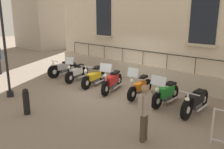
{
  "coord_description": "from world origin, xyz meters",
  "views": [
    {
      "loc": [
        7.45,
        6.92,
        3.45
      ],
      "look_at": [
        -0.06,
        0.0,
        0.8
      ],
      "focal_mm": 37.91,
      "sensor_mm": 36.0,
      "label": 1
    }
  ],
  "objects_px": {
    "motorcycle_green": "(166,93)",
    "pedestrian_walking": "(144,110)",
    "motorcycle_orange": "(140,87)",
    "bollard": "(26,101)",
    "motorcycle_white": "(77,73)",
    "motorcycle_yellow": "(94,77)",
    "motorcycle_black": "(195,102)",
    "motorcycle_red": "(112,81)",
    "motorcycle_silver": "(63,69)",
    "lamppost": "(0,2)"
  },
  "relations": [
    {
      "from": "motorcycle_green",
      "to": "pedestrian_walking",
      "type": "distance_m",
      "value": 3.01
    },
    {
      "from": "motorcycle_black",
      "to": "motorcycle_green",
      "type": "bearing_deg",
      "value": -93.18
    },
    {
      "from": "motorcycle_silver",
      "to": "motorcycle_yellow",
      "type": "relative_size",
      "value": 1.02
    },
    {
      "from": "lamppost",
      "to": "bollard",
      "type": "xyz_separation_m",
      "value": [
        0.42,
        2.23,
        -3.39
      ]
    },
    {
      "from": "motorcycle_white",
      "to": "bollard",
      "type": "height_order",
      "value": "motorcycle_white"
    },
    {
      "from": "motorcycle_yellow",
      "to": "motorcycle_red",
      "type": "height_order",
      "value": "motorcycle_red"
    },
    {
      "from": "motorcycle_red",
      "to": "motorcycle_black",
      "type": "relative_size",
      "value": 0.98
    },
    {
      "from": "motorcycle_orange",
      "to": "lamppost",
      "type": "distance_m",
      "value": 6.51
    },
    {
      "from": "motorcycle_silver",
      "to": "motorcycle_white",
      "type": "relative_size",
      "value": 1.05
    },
    {
      "from": "motorcycle_green",
      "to": "motorcycle_yellow",
      "type": "bearing_deg",
      "value": -87.0
    },
    {
      "from": "lamppost",
      "to": "motorcycle_white",
      "type": "bearing_deg",
      "value": 177.19
    },
    {
      "from": "motorcycle_green",
      "to": "lamppost",
      "type": "height_order",
      "value": "lamppost"
    },
    {
      "from": "bollard",
      "to": "motorcycle_silver",
      "type": "bearing_deg",
      "value": -139.7
    },
    {
      "from": "motorcycle_red",
      "to": "pedestrian_walking",
      "type": "relative_size",
      "value": 1.23
    },
    {
      "from": "motorcycle_black",
      "to": "pedestrian_walking",
      "type": "bearing_deg",
      "value": -5.3
    },
    {
      "from": "motorcycle_silver",
      "to": "motorcycle_orange",
      "type": "distance_m",
      "value": 5.26
    },
    {
      "from": "motorcycle_orange",
      "to": "motorcycle_green",
      "type": "bearing_deg",
      "value": 89.13
    },
    {
      "from": "motorcycle_red",
      "to": "lamppost",
      "type": "xyz_separation_m",
      "value": [
        3.46,
        -2.73,
        3.4
      ]
    },
    {
      "from": "lamppost",
      "to": "bollard",
      "type": "relative_size",
      "value": 5.08
    },
    {
      "from": "motorcycle_silver",
      "to": "motorcycle_yellow",
      "type": "xyz_separation_m",
      "value": [
        0.09,
        2.67,
        0.0
      ]
    },
    {
      "from": "motorcycle_silver",
      "to": "motorcycle_red",
      "type": "bearing_deg",
      "value": 88.23
    },
    {
      "from": "motorcycle_yellow",
      "to": "motorcycle_orange",
      "type": "xyz_separation_m",
      "value": [
        -0.22,
        2.59,
        0.0
      ]
    },
    {
      "from": "motorcycle_silver",
      "to": "motorcycle_white",
      "type": "xyz_separation_m",
      "value": [
        0.07,
        1.33,
        -0.01
      ]
    },
    {
      "from": "motorcycle_red",
      "to": "pedestrian_walking",
      "type": "height_order",
      "value": "pedestrian_walking"
    },
    {
      "from": "motorcycle_silver",
      "to": "bollard",
      "type": "xyz_separation_m",
      "value": [
        4.0,
        3.4,
        0.06
      ]
    },
    {
      "from": "motorcycle_orange",
      "to": "motorcycle_green",
      "type": "relative_size",
      "value": 1.03
    },
    {
      "from": "motorcycle_black",
      "to": "pedestrian_walking",
      "type": "distance_m",
      "value": 2.8
    },
    {
      "from": "motorcycle_silver",
      "to": "pedestrian_walking",
      "type": "relative_size",
      "value": 1.21
    },
    {
      "from": "motorcycle_silver",
      "to": "lamppost",
      "type": "bearing_deg",
      "value": 17.94
    },
    {
      "from": "motorcycle_white",
      "to": "bollard",
      "type": "xyz_separation_m",
      "value": [
        3.93,
        2.06,
        0.06
      ]
    },
    {
      "from": "motorcycle_red",
      "to": "motorcycle_green",
      "type": "xyz_separation_m",
      "value": [
        -0.23,
        2.6,
        -0.01
      ]
    },
    {
      "from": "motorcycle_red",
      "to": "motorcycle_green",
      "type": "height_order",
      "value": "motorcycle_red"
    },
    {
      "from": "motorcycle_white",
      "to": "motorcycle_yellow",
      "type": "bearing_deg",
      "value": 89.53
    },
    {
      "from": "lamppost",
      "to": "motorcycle_orange",
      "type": "bearing_deg",
      "value": 132.24
    },
    {
      "from": "motorcycle_red",
      "to": "motorcycle_green",
      "type": "bearing_deg",
      "value": 95.16
    },
    {
      "from": "motorcycle_orange",
      "to": "pedestrian_walking",
      "type": "bearing_deg",
      "value": 37.87
    },
    {
      "from": "motorcycle_white",
      "to": "motorcycle_green",
      "type": "xyz_separation_m",
      "value": [
        -0.19,
        5.16,
        0.04
      ]
    },
    {
      "from": "motorcycle_white",
      "to": "lamppost",
      "type": "distance_m",
      "value": 4.93
    },
    {
      "from": "motorcycle_silver",
      "to": "motorcycle_green",
      "type": "height_order",
      "value": "motorcycle_green"
    },
    {
      "from": "motorcycle_orange",
      "to": "lamppost",
      "type": "height_order",
      "value": "lamppost"
    },
    {
      "from": "motorcycle_white",
      "to": "pedestrian_walking",
      "type": "relative_size",
      "value": 1.16
    },
    {
      "from": "motorcycle_black",
      "to": "motorcycle_orange",
      "type": "bearing_deg",
      "value": -92.02
    },
    {
      "from": "motorcycle_orange",
      "to": "bollard",
      "type": "relative_size",
      "value": 2.06
    },
    {
      "from": "motorcycle_silver",
      "to": "motorcycle_red",
      "type": "height_order",
      "value": "motorcycle_red"
    },
    {
      "from": "bollard",
      "to": "pedestrian_walking",
      "type": "distance_m",
      "value": 4.29
    },
    {
      "from": "motorcycle_white",
      "to": "motorcycle_green",
      "type": "bearing_deg",
      "value": 92.1
    },
    {
      "from": "motorcycle_silver",
      "to": "motorcycle_white",
      "type": "bearing_deg",
      "value": 86.78
    },
    {
      "from": "motorcycle_red",
      "to": "motorcycle_black",
      "type": "xyz_separation_m",
      "value": [
        -0.17,
        3.82,
        -0.02
      ]
    },
    {
      "from": "motorcycle_silver",
      "to": "pedestrian_walking",
      "type": "xyz_separation_m",
      "value": [
        2.7,
        7.46,
        0.5
      ]
    },
    {
      "from": "motorcycle_white",
      "to": "motorcycle_yellow",
      "type": "relative_size",
      "value": 0.98
    }
  ]
}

